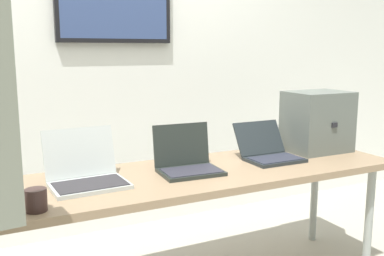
{
  "coord_description": "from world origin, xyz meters",
  "views": [
    {
      "loc": [
        -0.96,
        -2.11,
        1.39
      ],
      "look_at": [
        0.19,
        0.2,
        0.93
      ],
      "focal_mm": 41.34,
      "sensor_mm": 36.0,
      "label": 1
    }
  ],
  "objects_px": {
    "laptop_station_2": "(187,161)",
    "laptop_station_3": "(269,151)",
    "workbench": "(177,183)",
    "equipment_box": "(317,121)",
    "coffee_mug": "(36,200)",
    "laptop_station_1": "(86,172)"
  },
  "relations": [
    {
      "from": "laptop_station_3",
      "to": "coffee_mug",
      "type": "height_order",
      "value": "laptop_station_3"
    },
    {
      "from": "coffee_mug",
      "to": "laptop_station_2",
      "type": "bearing_deg",
      "value": 18.02
    },
    {
      "from": "laptop_station_2",
      "to": "coffee_mug",
      "type": "height_order",
      "value": "laptop_station_2"
    },
    {
      "from": "laptop_station_1",
      "to": "workbench",
      "type": "bearing_deg",
      "value": -4.0
    },
    {
      "from": "laptop_station_1",
      "to": "laptop_station_2",
      "type": "xyz_separation_m",
      "value": [
        0.56,
        -0.01,
        -0.0
      ]
    },
    {
      "from": "workbench",
      "to": "laptop_station_3",
      "type": "relative_size",
      "value": 7.7
    },
    {
      "from": "equipment_box",
      "to": "laptop_station_1",
      "type": "relative_size",
      "value": 1.05
    },
    {
      "from": "laptop_station_1",
      "to": "laptop_station_2",
      "type": "bearing_deg",
      "value": -1.48
    },
    {
      "from": "laptop_station_1",
      "to": "laptop_station_3",
      "type": "relative_size",
      "value": 1.11
    },
    {
      "from": "laptop_station_2",
      "to": "laptop_station_3",
      "type": "distance_m",
      "value": 0.57
    },
    {
      "from": "equipment_box",
      "to": "laptop_station_3",
      "type": "xyz_separation_m",
      "value": [
        -0.42,
        -0.05,
        -0.15
      ]
    },
    {
      "from": "workbench",
      "to": "equipment_box",
      "type": "xyz_separation_m",
      "value": [
        1.06,
        0.1,
        0.25
      ]
    },
    {
      "from": "laptop_station_1",
      "to": "coffee_mug",
      "type": "bearing_deg",
      "value": -133.82
    },
    {
      "from": "laptop_station_2",
      "to": "laptop_station_3",
      "type": "relative_size",
      "value": 1.02
    },
    {
      "from": "laptop_station_1",
      "to": "coffee_mug",
      "type": "distance_m",
      "value": 0.39
    },
    {
      "from": "workbench",
      "to": "laptop_station_2",
      "type": "xyz_separation_m",
      "value": [
        0.07,
        0.02,
        0.11
      ]
    },
    {
      "from": "laptop_station_3",
      "to": "coffee_mug",
      "type": "xyz_separation_m",
      "value": [
        -1.4,
        -0.3,
        -0.0
      ]
    },
    {
      "from": "equipment_box",
      "to": "coffee_mug",
      "type": "bearing_deg",
      "value": -169.27
    },
    {
      "from": "workbench",
      "to": "laptop_station_1",
      "type": "relative_size",
      "value": 6.93
    },
    {
      "from": "laptop_station_2",
      "to": "laptop_station_3",
      "type": "bearing_deg",
      "value": 2.73
    },
    {
      "from": "laptop_station_2",
      "to": "coffee_mug",
      "type": "xyz_separation_m",
      "value": [
        -0.83,
        -0.27,
        -0.01
      ]
    },
    {
      "from": "equipment_box",
      "to": "laptop_station_2",
      "type": "height_order",
      "value": "equipment_box"
    }
  ]
}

